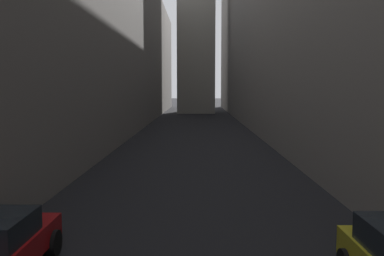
% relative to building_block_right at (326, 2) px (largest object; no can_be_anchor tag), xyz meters
% --- Properties ---
extents(ground_plane, '(264.00, 264.00, 0.00)m').
position_rel_building_block_right_xyz_m(ground_plane, '(-12.09, -2.00, -12.21)').
color(ground_plane, black).
extents(building_block_left, '(14.46, 108.00, 18.33)m').
position_rel_building_block_right_xyz_m(building_block_left, '(-24.82, 0.00, -3.05)').
color(building_block_left, slate).
rests_on(building_block_left, ground).
extents(building_block_right, '(13.18, 108.00, 24.43)m').
position_rel_building_block_right_xyz_m(building_block_right, '(0.00, 0.00, 0.00)').
color(building_block_right, slate).
rests_on(building_block_right, ground).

